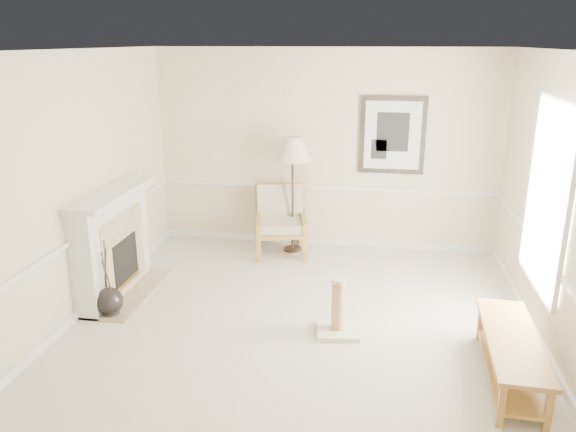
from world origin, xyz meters
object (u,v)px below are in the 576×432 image
object	(u,v)px
floor_lamp	(293,152)
bench	(511,351)
floor_vase	(109,302)
armchair	(281,217)
scratching_post	(338,316)

from	to	relation	value
floor_lamp	bench	world-z (taller)	floor_lamp
floor_vase	armchair	bearing A→B (deg)	56.39
armchair	floor_lamp	bearing A→B (deg)	7.57
floor_vase	scratching_post	xyz separation A→B (m)	(2.57, 0.03, 0.03)
armchair	bench	size ratio (longest dim) A/B	0.63
floor_vase	scratching_post	bearing A→B (deg)	0.57
floor_vase	armchair	world-z (taller)	armchair
scratching_post	floor_lamp	bearing A→B (deg)	109.77
floor_vase	scratching_post	distance (m)	2.57
bench	scratching_post	xyz separation A→B (m)	(-1.61, 0.62, -0.10)
armchair	scratching_post	bearing A→B (deg)	-78.34
bench	scratching_post	distance (m)	1.73
floor_vase	floor_lamp	xyz separation A→B (m)	(1.72, 2.40, 1.31)
bench	floor_vase	bearing A→B (deg)	171.99
floor_lamp	armchair	bearing A→B (deg)	-160.26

